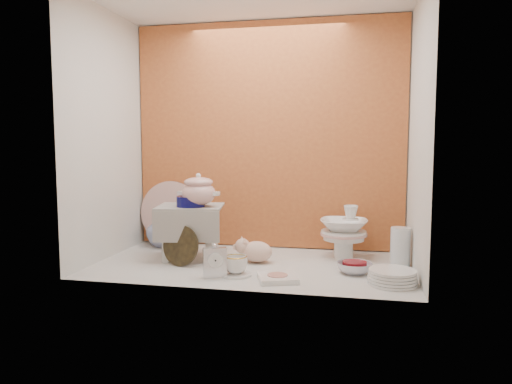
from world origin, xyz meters
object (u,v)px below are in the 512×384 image
mantel_clock (215,261)px  dinner_plate_stack (392,277)px  floral_platter (171,213)px  soup_tureen (199,190)px  crystal_bowl (354,268)px  blue_white_vase (164,228)px  plush_pig (257,251)px  gold_rim_teacup (236,264)px  porcelain_tower (344,232)px  step_stool (191,232)px

mantel_clock → dinner_plate_stack: 0.90m
dinner_plate_stack → floral_platter: bearing=154.7°
mantel_clock → soup_tureen: bearing=97.0°
crystal_bowl → blue_white_vase: bearing=160.8°
plush_pig → gold_rim_teacup: (-0.05, -0.29, -0.01)m
floral_platter → dinner_plate_stack: size_ratio=1.78×
mantel_clock → plush_pig: (0.15, 0.35, -0.02)m
blue_white_vase → dinner_plate_stack: (1.46, -0.61, -0.09)m
mantel_clock → crystal_bowl: size_ratio=0.94×
plush_pig → crystal_bowl: size_ratio=1.22×
floral_platter → mantel_clock: 0.93m
blue_white_vase → porcelain_tower: 1.21m
step_stool → soup_tureen: soup_tureen is taller
gold_rim_teacup → crystal_bowl: (0.62, 0.17, -0.03)m
mantel_clock → dinner_plate_stack: mantel_clock is taller
mantel_clock → porcelain_tower: porcelain_tower is taller
mantel_clock → gold_rim_teacup: mantel_clock is taller
blue_white_vase → gold_rim_teacup: size_ratio=2.02×
step_stool → soup_tureen: bearing=-41.3°
dinner_plate_stack → mantel_clock: bearing=-176.1°
step_stool → gold_rim_teacup: size_ratio=3.10×
dinner_plate_stack → plush_pig: bearing=158.8°
floral_platter → crystal_bowl: floral_platter is taller
step_stool → blue_white_vase: size_ratio=1.53×
step_stool → soup_tureen: size_ratio=1.60×
gold_rim_teacup → porcelain_tower: size_ratio=0.38×
gold_rim_teacup → porcelain_tower: bearing=43.2°
plush_pig → dinner_plate_stack: 0.80m
gold_rim_teacup → dinner_plate_stack: bearing=0.3°
crystal_bowl → plush_pig: bearing=167.9°
step_stool → porcelain_tower: (0.91, 0.20, 0.00)m
soup_tureen → porcelain_tower: 0.91m
soup_tureen → gold_rim_teacup: (0.29, -0.27, -0.36)m
floral_platter → mantel_clock: bearing=-54.0°
soup_tureen → plush_pig: bearing=3.0°
blue_white_vase → porcelain_tower: size_ratio=0.76×
floral_platter → crystal_bowl: bearing=-22.2°
soup_tureen → dinner_plate_stack: 1.19m
porcelain_tower → plush_pig: bearing=-155.9°
mantel_clock → gold_rim_teacup: size_ratio=1.43×
soup_tureen → plush_pig: size_ratio=1.04×
step_stool → blue_white_vase: (-0.30, 0.30, -0.04)m
crystal_bowl → porcelain_tower: porcelain_tower is taller
floral_platter → mantel_clock: (0.54, -0.74, -0.13)m
floral_platter → porcelain_tower: size_ratio=1.35×
step_stool → plush_pig: (0.41, -0.02, -0.09)m
floral_platter → gold_rim_teacup: 0.95m
soup_tureen → dinner_plate_stack: size_ratio=0.97×
plush_pig → crystal_bowl: bearing=4.9°
plush_pig → gold_rim_teacup: bearing=-83.4°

